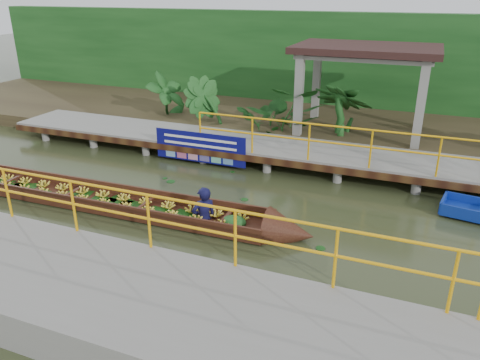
% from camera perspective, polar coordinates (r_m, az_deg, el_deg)
% --- Properties ---
extents(ground, '(80.00, 80.00, 0.00)m').
position_cam_1_polar(ground, '(11.40, -5.89, -2.92)').
color(ground, '#272D16').
rests_on(ground, ground).
extents(land_strip, '(30.00, 8.00, 0.45)m').
position_cam_1_polar(land_strip, '(17.90, 5.24, 7.32)').
color(land_strip, '#2F2517').
rests_on(land_strip, ground).
extents(far_dock, '(16.00, 2.06, 1.66)m').
position_cam_1_polar(far_dock, '(14.12, 0.51, 4.35)').
color(far_dock, gray).
rests_on(far_dock, ground).
extents(near_dock, '(18.00, 2.40, 1.73)m').
position_cam_1_polar(near_dock, '(7.73, -13.93, -14.46)').
color(near_dock, gray).
rests_on(near_dock, ground).
extents(pavilion, '(4.40, 3.00, 3.00)m').
position_cam_1_polar(pavilion, '(15.63, 15.15, 14.17)').
color(pavilion, gray).
rests_on(pavilion, ground).
extents(foliage_backdrop, '(30.00, 0.80, 4.00)m').
position_cam_1_polar(foliage_backdrop, '(19.90, 7.59, 13.97)').
color(foliage_backdrop, '#164417').
rests_on(foliage_backdrop, ground).
extents(vendor_boat, '(9.99, 1.23, 1.99)m').
position_cam_1_polar(vendor_boat, '(11.44, -14.68, -2.38)').
color(vendor_boat, '#33120E').
rests_on(vendor_boat, ground).
extents(blue_banner, '(2.86, 0.04, 0.89)m').
position_cam_1_polar(blue_banner, '(13.67, -4.91, 3.99)').
color(blue_banner, '#0C0C60').
rests_on(blue_banner, ground).
extents(tropical_plants, '(14.27, 1.27, 1.58)m').
position_cam_1_polar(tropical_plants, '(15.06, 11.18, 8.11)').
color(tropical_plants, '#164417').
rests_on(tropical_plants, ground).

